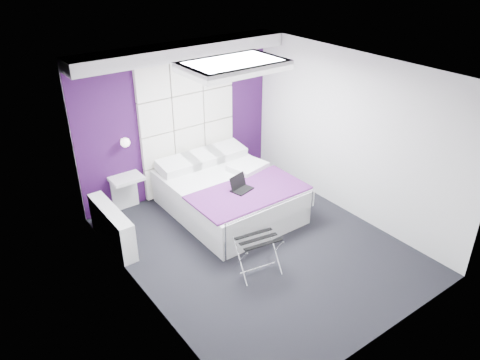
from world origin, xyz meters
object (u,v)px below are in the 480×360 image
object	(u,v)px
nightstand	(126,178)
laptop	(240,186)
luggage_rack	(258,255)
wall_lamp	(124,142)
radiator	(112,227)
bed	(228,194)

from	to	relation	value
nightstand	laptop	world-z (taller)	laptop
nightstand	luggage_rack	size ratio (longest dim) A/B	0.91
wall_lamp	radiator	size ratio (longest dim) A/B	0.12
bed	luggage_rack	distance (m)	1.64
wall_lamp	laptop	distance (m)	1.93
wall_lamp	bed	xyz separation A→B (m)	(1.26, -1.00, -0.90)
wall_lamp	nightstand	world-z (taller)	wall_lamp
nightstand	laptop	xyz separation A→B (m)	(1.27, -1.37, 0.05)
nightstand	luggage_rack	bearing A→B (deg)	-73.49
wall_lamp	nightstand	distance (m)	0.61
radiator	bed	xyz separation A→B (m)	(1.90, -0.24, 0.02)
bed	nightstand	world-z (taller)	bed
radiator	laptop	world-z (taller)	laptop
luggage_rack	laptop	distance (m)	1.30
nightstand	bed	bearing A→B (deg)	-35.88
radiator	luggage_rack	size ratio (longest dim) A/B	2.18
luggage_rack	laptop	xyz separation A→B (m)	(0.53, 1.12, 0.40)
bed	luggage_rack	size ratio (longest dim) A/B	3.93
radiator	nightstand	xyz separation A→B (m)	(0.58, 0.72, 0.31)
wall_lamp	bed	bearing A→B (deg)	-38.34
radiator	bed	distance (m)	1.92
radiator	luggage_rack	xyz separation A→B (m)	(1.31, -1.76, -0.03)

